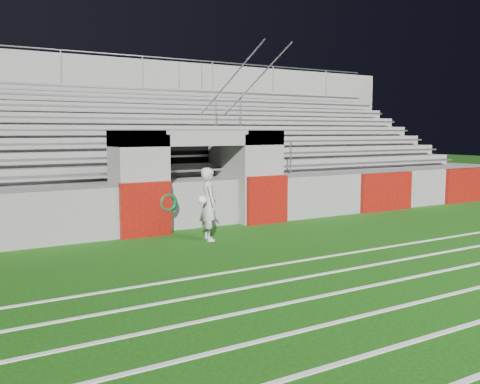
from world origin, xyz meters
TOP-DOWN VIEW (x-y plane):
  - ground at (0.00, 0.00)m, footprint 90.00×90.00m
  - stadium_structure at (0.00, 7.97)m, footprint 26.00×8.48m
  - goalkeeper_with_ball at (-0.68, 1.79)m, footprint 0.66×0.71m
  - hose_coil at (-1.22, 2.93)m, footprint 0.56×0.15m

SIDE VIEW (x-z plane):
  - ground at x=0.00m, z-range 0.00..0.00m
  - hose_coil at x=-1.22m, z-range 0.52..1.08m
  - goalkeeper_with_ball at x=-0.68m, z-range 0.00..1.73m
  - stadium_structure at x=0.00m, z-range -1.22..4.20m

